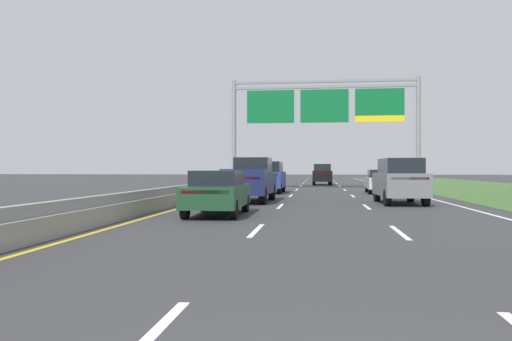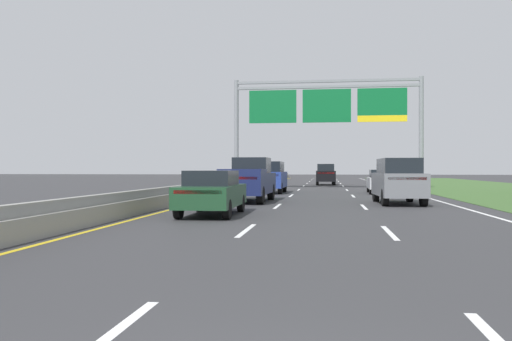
{
  "view_description": "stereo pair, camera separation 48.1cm",
  "coord_description": "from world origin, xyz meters",
  "px_view_note": "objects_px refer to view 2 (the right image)",
  "views": [
    {
      "loc": [
        -0.24,
        -3.19,
        1.63
      ],
      "look_at": [
        -3.85,
        27.3,
        1.53
      ],
      "focal_mm": 36.57,
      "sensor_mm": 36.0,
      "label": 1
    },
    {
      "loc": [
        0.24,
        -3.13,
        1.63
      ],
      "look_at": [
        -3.85,
        27.3,
        1.53
      ],
      "focal_mm": 36.57,
      "sensor_mm": 36.0,
      "label": 2
    }
  ],
  "objects_px": {
    "car_darkgreen_left_lane_sedan": "(212,192)",
    "car_blue_left_lane_suv": "(270,177)",
    "car_silver_right_lane_sedan": "(382,181)",
    "car_black_centre_lane_suv": "(325,174)",
    "car_grey_right_lane_suv": "(398,180)",
    "pickup_truck_navy": "(249,180)",
    "overhead_sign_gantry": "(327,110)"
  },
  "relations": [
    {
      "from": "overhead_sign_gantry",
      "to": "car_grey_right_lane_suv",
      "type": "bearing_deg",
      "value": -79.28
    },
    {
      "from": "car_blue_left_lane_suv",
      "to": "car_darkgreen_left_lane_sedan",
      "type": "height_order",
      "value": "car_blue_left_lane_suv"
    },
    {
      "from": "pickup_truck_navy",
      "to": "overhead_sign_gantry",
      "type": "bearing_deg",
      "value": -11.53
    },
    {
      "from": "pickup_truck_navy",
      "to": "car_darkgreen_left_lane_sedan",
      "type": "bearing_deg",
      "value": 179.95
    },
    {
      "from": "car_grey_right_lane_suv",
      "to": "car_black_centre_lane_suv",
      "type": "height_order",
      "value": "same"
    },
    {
      "from": "pickup_truck_navy",
      "to": "car_grey_right_lane_suv",
      "type": "relative_size",
      "value": 1.15
    },
    {
      "from": "overhead_sign_gantry",
      "to": "car_grey_right_lane_suv",
      "type": "height_order",
      "value": "overhead_sign_gantry"
    },
    {
      "from": "car_blue_left_lane_suv",
      "to": "car_silver_right_lane_sedan",
      "type": "bearing_deg",
      "value": -86.61
    },
    {
      "from": "car_blue_left_lane_suv",
      "to": "car_black_centre_lane_suv",
      "type": "distance_m",
      "value": 18.48
    },
    {
      "from": "car_darkgreen_left_lane_sedan",
      "to": "car_blue_left_lane_suv",
      "type": "bearing_deg",
      "value": -1.57
    },
    {
      "from": "car_darkgreen_left_lane_sedan",
      "to": "car_black_centre_lane_suv",
      "type": "distance_m",
      "value": 35.3
    },
    {
      "from": "overhead_sign_gantry",
      "to": "car_silver_right_lane_sedan",
      "type": "xyz_separation_m",
      "value": [
        3.63,
        -6.83,
        -5.49
      ]
    },
    {
      "from": "overhead_sign_gantry",
      "to": "car_silver_right_lane_sedan",
      "type": "bearing_deg",
      "value": -62.01
    },
    {
      "from": "car_darkgreen_left_lane_sedan",
      "to": "overhead_sign_gantry",
      "type": "bearing_deg",
      "value": -10.18
    },
    {
      "from": "pickup_truck_navy",
      "to": "car_blue_left_lane_suv",
      "type": "distance_m",
      "value": 9.35
    },
    {
      "from": "car_silver_right_lane_sedan",
      "to": "car_grey_right_lane_suv",
      "type": "distance_m",
      "value": 10.44
    },
    {
      "from": "car_silver_right_lane_sedan",
      "to": "car_black_centre_lane_suv",
      "type": "xyz_separation_m",
      "value": [
        -3.73,
        17.75,
        0.28
      ]
    },
    {
      "from": "car_silver_right_lane_sedan",
      "to": "overhead_sign_gantry",
      "type": "bearing_deg",
      "value": 29.52
    },
    {
      "from": "car_grey_right_lane_suv",
      "to": "car_blue_left_lane_suv",
      "type": "bearing_deg",
      "value": 33.3
    },
    {
      "from": "car_blue_left_lane_suv",
      "to": "car_grey_right_lane_suv",
      "type": "distance_m",
      "value": 12.28
    },
    {
      "from": "pickup_truck_navy",
      "to": "car_silver_right_lane_sedan",
      "type": "distance_m",
      "value": 12.25
    },
    {
      "from": "pickup_truck_navy",
      "to": "car_grey_right_lane_suv",
      "type": "bearing_deg",
      "value": -94.23
    },
    {
      "from": "pickup_truck_navy",
      "to": "car_blue_left_lane_suv",
      "type": "relative_size",
      "value": 1.16
    },
    {
      "from": "car_darkgreen_left_lane_sedan",
      "to": "car_silver_right_lane_sedan",
      "type": "bearing_deg",
      "value": -24.56
    },
    {
      "from": "overhead_sign_gantry",
      "to": "car_blue_left_lane_suv",
      "type": "height_order",
      "value": "overhead_sign_gantry"
    },
    {
      "from": "car_black_centre_lane_suv",
      "to": "overhead_sign_gantry",
      "type": "bearing_deg",
      "value": 179.37
    },
    {
      "from": "car_blue_left_lane_suv",
      "to": "car_black_centre_lane_suv",
      "type": "height_order",
      "value": "same"
    },
    {
      "from": "car_grey_right_lane_suv",
      "to": "car_black_centre_lane_suv",
      "type": "xyz_separation_m",
      "value": [
        -3.37,
        28.18,
        0.0
      ]
    },
    {
      "from": "pickup_truck_navy",
      "to": "car_black_centre_lane_suv",
      "type": "xyz_separation_m",
      "value": [
        3.73,
        27.46,
        0.02
      ]
    },
    {
      "from": "pickup_truck_navy",
      "to": "car_silver_right_lane_sedan",
      "type": "height_order",
      "value": "pickup_truck_navy"
    },
    {
      "from": "overhead_sign_gantry",
      "to": "pickup_truck_navy",
      "type": "bearing_deg",
      "value": -103.03
    },
    {
      "from": "overhead_sign_gantry",
      "to": "car_darkgreen_left_lane_sedan",
      "type": "bearing_deg",
      "value": -99.48
    }
  ]
}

